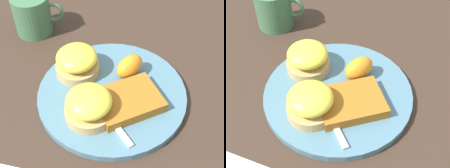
# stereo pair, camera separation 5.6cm
# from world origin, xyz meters

# --- Properties ---
(ground_plane) EXTENTS (1.10, 1.10, 0.00)m
(ground_plane) POSITION_xyz_m (0.00, 0.00, 0.00)
(ground_plane) COLOR #38281E
(plate) EXTENTS (0.27, 0.27, 0.01)m
(plate) POSITION_xyz_m (0.00, 0.00, 0.01)
(plate) COLOR slate
(plate) RESTS_ON ground_plane
(sandwich_benedict_left) EXTENTS (0.08, 0.08, 0.06)m
(sandwich_benedict_left) POSITION_xyz_m (-0.06, 0.05, 0.04)
(sandwich_benedict_left) COLOR tan
(sandwich_benedict_left) RESTS_ON plate
(sandwich_benedict_right) EXTENTS (0.08, 0.08, 0.06)m
(sandwich_benedict_right) POSITION_xyz_m (-0.04, -0.05, 0.04)
(sandwich_benedict_right) COLOR tan
(sandwich_benedict_right) RESTS_ON plate
(hashbrown_patty) EXTENTS (0.14, 0.12, 0.02)m
(hashbrown_patty) POSITION_xyz_m (0.03, -0.03, 0.02)
(hashbrown_patty) COLOR #9E601D
(hashbrown_patty) RESTS_ON plate
(orange_wedge) EXTENTS (0.07, 0.07, 0.04)m
(orange_wedge) POSITION_xyz_m (0.03, 0.04, 0.04)
(orange_wedge) COLOR orange
(orange_wedge) RESTS_ON plate
(fork) EXTENTS (0.11, 0.18, 0.00)m
(fork) POSITION_xyz_m (-0.03, -0.02, 0.02)
(fork) COLOR silver
(fork) RESTS_ON plate
(cup) EXTENTS (0.11, 0.08, 0.09)m
(cup) POSITION_xyz_m (-0.17, 0.21, 0.04)
(cup) COLOR #42704C
(cup) RESTS_ON ground_plane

